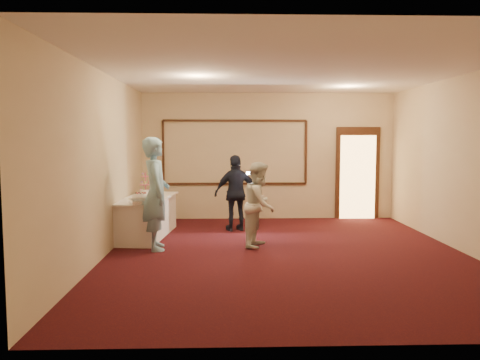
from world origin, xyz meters
name	(u,v)px	position (x,y,z in m)	size (l,w,h in m)	color
floor	(287,254)	(0.00, 0.00, 0.00)	(7.00, 7.00, 0.00)	black
room_walls	(288,132)	(0.00, 0.00, 2.03)	(6.04, 7.04, 3.02)	beige
wall_molding	(235,152)	(-0.80, 3.47, 1.60)	(3.45, 0.04, 1.55)	#331D0F
doorway	(357,174)	(2.15, 3.45, 1.08)	(1.05, 0.07, 2.20)	#331D0F
buffet_table	(146,217)	(-2.58, 1.49, 0.39)	(1.06, 2.23, 0.77)	white
pavlova_tray	(141,199)	(-2.53, 0.64, 0.85)	(0.51, 0.57, 0.19)	#B9BAC0
cupcake_stand	(146,185)	(-2.72, 2.27, 0.94)	(0.33, 0.33, 0.48)	#EA5F94
plate_stack_a	(145,194)	(-2.59, 1.46, 0.84)	(0.18, 0.18, 0.15)	white
plate_stack_b	(158,191)	(-2.41, 1.88, 0.86)	(0.21, 0.21, 0.17)	white
tart	(150,198)	(-2.45, 1.20, 0.80)	(0.30, 0.30, 0.06)	white
man	(156,194)	(-2.23, 0.40, 0.98)	(0.71, 0.47, 1.95)	#7EB2D1
woman	(260,204)	(-0.41, 0.57, 0.76)	(0.73, 0.57, 1.51)	beige
guest	(236,193)	(-0.80, 2.02, 0.79)	(0.93, 0.39, 1.59)	black
camera_flash	(248,173)	(-0.56, 1.78, 1.23)	(0.07, 0.04, 0.05)	white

